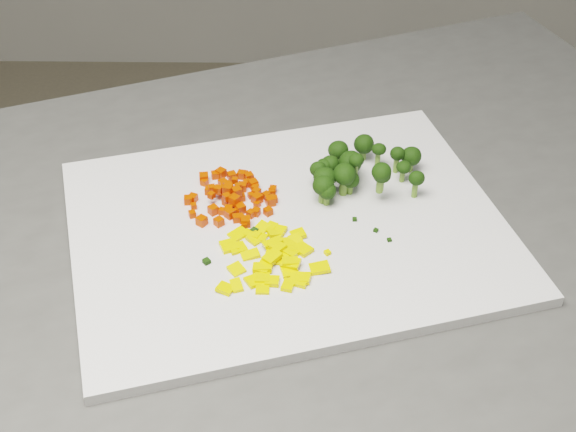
{
  "coord_description": "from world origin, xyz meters",
  "views": [
    {
      "loc": [
        -0.21,
        -0.64,
        1.42
      ],
      "look_at": [
        -0.22,
        -0.03,
        0.92
      ],
      "focal_mm": 50.0,
      "sensor_mm": 36.0,
      "label": 1
    }
  ],
  "objects_px": {
    "cutting_board": "(288,228)",
    "pepper_pile": "(267,254)",
    "carrot_pile": "(230,190)",
    "broccoli_pile": "(372,168)"
  },
  "relations": [
    {
      "from": "cutting_board",
      "to": "broccoli_pile",
      "type": "bearing_deg",
      "value": 34.48
    },
    {
      "from": "broccoli_pile",
      "to": "pepper_pile",
      "type": "bearing_deg",
      "value": -132.69
    },
    {
      "from": "cutting_board",
      "to": "carrot_pile",
      "type": "relative_size",
      "value": 4.5
    },
    {
      "from": "carrot_pile",
      "to": "cutting_board",
      "type": "bearing_deg",
      "value": -31.68
    },
    {
      "from": "carrot_pile",
      "to": "pepper_pile",
      "type": "relative_size",
      "value": 0.86
    },
    {
      "from": "cutting_board",
      "to": "pepper_pile",
      "type": "distance_m",
      "value": 0.06
    },
    {
      "from": "carrot_pile",
      "to": "broccoli_pile",
      "type": "distance_m",
      "value": 0.15
    },
    {
      "from": "cutting_board",
      "to": "pepper_pile",
      "type": "xyz_separation_m",
      "value": [
        -0.02,
        -0.05,
        0.01
      ]
    },
    {
      "from": "cutting_board",
      "to": "carrot_pile",
      "type": "xyz_separation_m",
      "value": [
        -0.06,
        0.04,
        0.02
      ]
    },
    {
      "from": "pepper_pile",
      "to": "broccoli_pile",
      "type": "bearing_deg",
      "value": 47.31
    }
  ]
}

